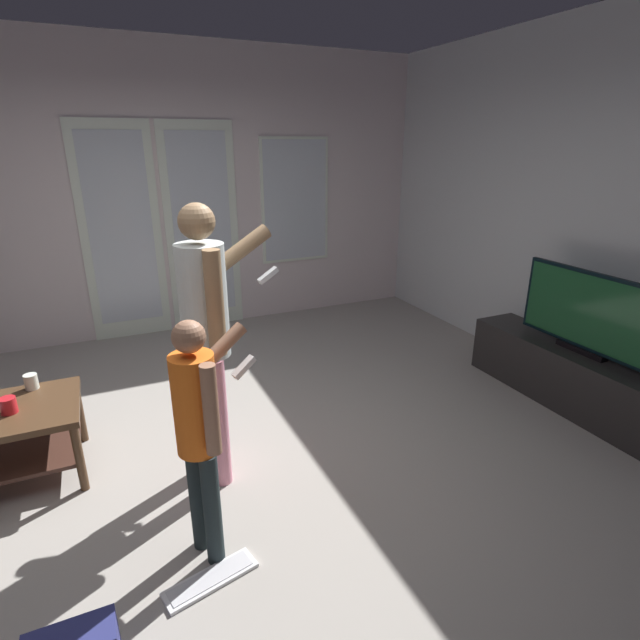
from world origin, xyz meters
TOP-DOWN VIEW (x-y plane):
  - ground_plane at (0.00, 0.00)m, footprint 6.26×5.54m
  - wall_back_with_doors at (0.06, 2.74)m, footprint 6.26×0.09m
  - wall_right_plain at (3.10, 0.00)m, footprint 0.06×5.54m
  - tv_stand at (2.75, -0.28)m, footprint 0.40×1.79m
  - flat_screen_tv at (2.75, -0.28)m, footprint 0.08×1.11m
  - person_adult at (0.08, 0.04)m, footprint 0.65×0.51m
  - person_child at (-0.11, -0.55)m, footprint 0.46×0.44m
  - loose_keyboard at (-0.15, -0.73)m, footprint 0.46×0.23m
  - cup_near_edge at (-0.91, 0.73)m, footprint 0.08×0.08m
  - cup_by_laptop at (-1.00, 0.45)m, footprint 0.09×0.09m

SIDE VIEW (x-z plane):
  - ground_plane at x=0.00m, z-range -0.02..0.00m
  - loose_keyboard at x=-0.15m, z-range 0.00..0.02m
  - tv_stand at x=2.75m, z-range 0.00..0.45m
  - cup_by_laptop at x=-1.00m, z-range 0.46..0.56m
  - cup_near_edge at x=-0.91m, z-range 0.46..0.56m
  - person_child at x=-0.11m, z-range 0.12..1.35m
  - flat_screen_tv at x=2.75m, z-range 0.45..1.06m
  - person_adult at x=0.08m, z-range 0.17..1.80m
  - wall_back_with_doors at x=0.06m, z-range -0.05..2.84m
  - wall_right_plain at x=3.10m, z-range 0.00..2.86m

